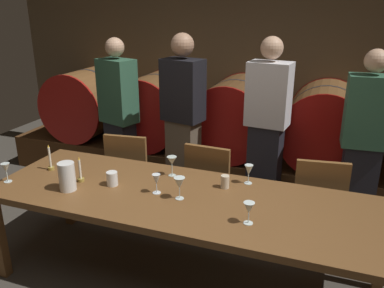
{
  "coord_description": "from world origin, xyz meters",
  "views": [
    {
      "loc": [
        1.02,
        -1.98,
        2.03
      ],
      "look_at": [
        0.01,
        0.75,
        0.98
      ],
      "focal_mm": 37.35,
      "sensor_mm": 36.0,
      "label": 1
    }
  ],
  "objects": [
    {
      "name": "back_wall",
      "position": [
        0.0,
        2.74,
        1.41
      ],
      "size": [
        6.12,
        0.24,
        2.82
      ],
      "primitive_type": "cube",
      "color": "brown",
      "rests_on": "ground"
    },
    {
      "name": "barrel_shelf",
      "position": [
        0.0,
        2.19,
        0.2
      ],
      "size": [
        5.51,
        0.9,
        0.4
      ],
      "primitive_type": "cube",
      "color": "#4C2D16",
      "rests_on": "ground"
    },
    {
      "name": "wine_barrel_far_left",
      "position": [
        -1.91,
        2.19,
        0.81
      ],
      "size": [
        0.84,
        0.89,
        0.84
      ],
      "color": "brown",
      "rests_on": "barrel_shelf"
    },
    {
      "name": "wine_barrel_left",
      "position": [
        -0.97,
        2.19,
        0.81
      ],
      "size": [
        0.84,
        0.89,
        0.84
      ],
      "color": "brown",
      "rests_on": "barrel_shelf"
    },
    {
      "name": "wine_barrel_center",
      "position": [
        -0.01,
        2.19,
        0.81
      ],
      "size": [
        0.84,
        0.89,
        0.84
      ],
      "color": "#513319",
      "rests_on": "barrel_shelf"
    },
    {
      "name": "wine_barrel_right",
      "position": [
        0.95,
        2.19,
        0.81
      ],
      "size": [
        0.84,
        0.89,
        0.84
      ],
      "color": "brown",
      "rests_on": "barrel_shelf"
    },
    {
      "name": "dining_table",
      "position": [
        0.11,
        0.37,
        0.67
      ],
      "size": [
        2.88,
        0.95,
        0.73
      ],
      "color": "brown",
      "rests_on": "ground"
    },
    {
      "name": "chair_left",
      "position": [
        -0.74,
        1.1,
        0.49
      ],
      "size": [
        0.44,
        0.44,
        0.88
      ],
      "rotation": [
        0.0,
        0.0,
        3.26
      ],
      "color": "brown",
      "rests_on": "ground"
    },
    {
      "name": "chair_center",
      "position": [
        0.06,
        1.09,
        0.49
      ],
      "size": [
        0.42,
        0.42,
        0.88
      ],
      "rotation": [
        0.0,
        0.0,
        3.09
      ],
      "color": "brown",
      "rests_on": "ground"
    },
    {
      "name": "chair_right",
      "position": [
        0.98,
        1.09,
        0.49
      ],
      "size": [
        0.45,
        0.45,
        0.88
      ],
      "rotation": [
        0.0,
        0.0,
        3.27
      ],
      "color": "brown",
      "rests_on": "ground"
    },
    {
      "name": "guest_far_left",
      "position": [
        -1.12,
        1.59,
        0.86
      ],
      "size": [
        0.44,
        0.35,
        1.68
      ],
      "rotation": [
        0.0,
        0.0,
        2.83
      ],
      "color": "black",
      "rests_on": "ground"
    },
    {
      "name": "guest_center_left",
      "position": [
        -0.35,
        1.48,
        0.91
      ],
      "size": [
        0.42,
        0.32,
        1.75
      ],
      "rotation": [
        0.0,
        0.0,
        2.92
      ],
      "color": "brown",
      "rests_on": "ground"
    },
    {
      "name": "guest_center_right",
      "position": [
        0.45,
        1.59,
        0.89
      ],
      "size": [
        0.4,
        0.28,
        1.74
      ],
      "rotation": [
        0.0,
        0.0,
        3.03
      ],
      "color": "black",
      "rests_on": "ground"
    },
    {
      "name": "guest_far_right",
      "position": [
        1.29,
        1.59,
        0.85
      ],
      "size": [
        0.4,
        0.27,
        1.67
      ],
      "rotation": [
        0.0,
        0.0,
        3.21
      ],
      "color": "black",
      "rests_on": "ground"
    },
    {
      "name": "candle_left",
      "position": [
        -1.09,
        0.42,
        0.79
      ],
      "size": [
        0.05,
        0.05,
        0.22
      ],
      "color": "olive",
      "rests_on": "dining_table"
    },
    {
      "name": "candle_right",
      "position": [
        -0.73,
        0.32,
        0.78
      ],
      "size": [
        0.05,
        0.05,
        0.2
      ],
      "color": "olive",
      "rests_on": "dining_table"
    },
    {
      "name": "pitcher",
      "position": [
        -0.73,
        0.17,
        0.83
      ],
      "size": [
        0.12,
        0.12,
        0.21
      ],
      "color": "white",
      "rests_on": "dining_table"
    },
    {
      "name": "wine_glass_far_left",
      "position": [
        -1.25,
        0.12,
        0.84
      ],
      "size": [
        0.06,
        0.06,
        0.15
      ],
      "color": "silver",
      "rests_on": "dining_table"
    },
    {
      "name": "wine_glass_left",
      "position": [
        -0.12,
        0.66,
        0.85
      ],
      "size": [
        0.08,
        0.08,
        0.16
      ],
      "color": "silver",
      "rests_on": "dining_table"
    },
    {
      "name": "wine_glass_center_left",
      "position": [
        -0.11,
        0.34,
        0.83
      ],
      "size": [
        0.06,
        0.06,
        0.15
      ],
      "color": "white",
      "rests_on": "dining_table"
    },
    {
      "name": "wine_glass_center_right",
      "position": [
        0.08,
        0.32,
        0.84
      ],
      "size": [
        0.08,
        0.08,
        0.16
      ],
      "color": "silver",
      "rests_on": "dining_table"
    },
    {
      "name": "wine_glass_right",
      "position": [
        0.47,
        0.73,
        0.83
      ],
      "size": [
        0.06,
        0.06,
        0.15
      ],
      "color": "silver",
      "rests_on": "dining_table"
    },
    {
      "name": "wine_glass_far_right",
      "position": [
        0.6,
        0.16,
        0.83
      ],
      "size": [
        0.07,
        0.07,
        0.14
      ],
      "color": "silver",
      "rests_on": "dining_table"
    },
    {
      "name": "cup_left",
      "position": [
        -0.47,
        0.35,
        0.78
      ],
      "size": [
        0.08,
        0.08,
        0.11
      ],
      "primitive_type": "cylinder",
      "color": "white",
      "rests_on": "dining_table"
    },
    {
      "name": "cup_right",
      "position": [
        0.33,
        0.6,
        0.78
      ],
      "size": [
        0.06,
        0.06,
        0.1
      ],
      "primitive_type": "cylinder",
      "color": "beige",
      "rests_on": "dining_table"
    }
  ]
}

